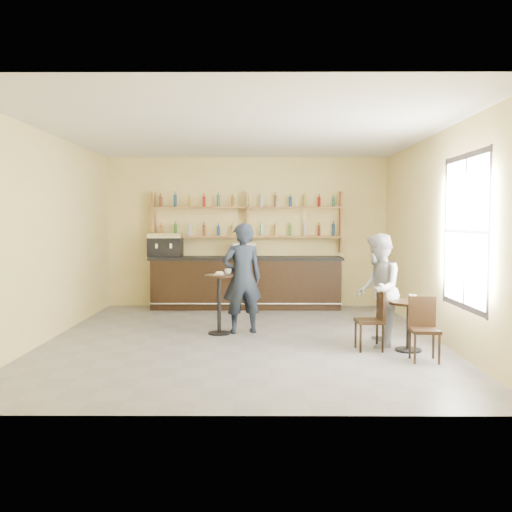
{
  "coord_description": "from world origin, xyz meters",
  "views": [
    {
      "loc": [
        0.24,
        -8.79,
        1.85
      ],
      "look_at": [
        0.2,
        0.8,
        1.25
      ],
      "focal_mm": 40.0,
      "sensor_mm": 36.0,
      "label": 1
    }
  ],
  "objects_px": {
    "pedestal_table": "(219,304)",
    "man_main": "(242,278)",
    "pastry_case": "(245,250)",
    "cafe_table": "(409,326)",
    "bar_counter": "(246,282)",
    "espresso_machine": "(166,245)",
    "chair_west": "(369,320)",
    "chair_south": "(425,330)",
    "patron_second": "(378,290)"
  },
  "relations": [
    {
      "from": "cafe_table",
      "to": "chair_south",
      "type": "bearing_deg",
      "value": -85.24
    },
    {
      "from": "pastry_case",
      "to": "pedestal_table",
      "type": "relative_size",
      "value": 0.5
    },
    {
      "from": "chair_south",
      "to": "patron_second",
      "type": "height_order",
      "value": "patron_second"
    },
    {
      "from": "pastry_case",
      "to": "cafe_table",
      "type": "xyz_separation_m",
      "value": [
        2.42,
        -3.95,
        -0.88
      ]
    },
    {
      "from": "pedestal_table",
      "to": "cafe_table",
      "type": "bearing_deg",
      "value": -23.34
    },
    {
      "from": "bar_counter",
      "to": "pedestal_table",
      "type": "bearing_deg",
      "value": -97.81
    },
    {
      "from": "pastry_case",
      "to": "chair_south",
      "type": "xyz_separation_m",
      "value": [
        2.47,
        -4.55,
        -0.81
      ]
    },
    {
      "from": "bar_counter",
      "to": "espresso_machine",
      "type": "height_order",
      "value": "espresso_machine"
    },
    {
      "from": "chair_west",
      "to": "chair_south",
      "type": "distance_m",
      "value": 0.88
    },
    {
      "from": "chair_west",
      "to": "patron_second",
      "type": "distance_m",
      "value": 0.52
    },
    {
      "from": "espresso_machine",
      "to": "pastry_case",
      "type": "height_order",
      "value": "espresso_machine"
    },
    {
      "from": "pastry_case",
      "to": "bar_counter",
      "type": "bearing_deg",
      "value": 2.68
    },
    {
      "from": "cafe_table",
      "to": "chair_south",
      "type": "height_order",
      "value": "chair_south"
    },
    {
      "from": "pastry_case",
      "to": "cafe_table",
      "type": "relative_size",
      "value": 0.69
    },
    {
      "from": "espresso_machine",
      "to": "pastry_case",
      "type": "xyz_separation_m",
      "value": [
        1.66,
        0.0,
        -0.1
      ]
    },
    {
      "from": "man_main",
      "to": "chair_west",
      "type": "xyz_separation_m",
      "value": [
        1.84,
        -1.25,
        -0.48
      ]
    },
    {
      "from": "espresso_machine",
      "to": "patron_second",
      "type": "relative_size",
      "value": 0.42
    },
    {
      "from": "man_main",
      "to": "patron_second",
      "type": "height_order",
      "value": "man_main"
    },
    {
      "from": "pedestal_table",
      "to": "bar_counter",
      "type": "bearing_deg",
      "value": 82.19
    },
    {
      "from": "pedestal_table",
      "to": "man_main",
      "type": "height_order",
      "value": "man_main"
    },
    {
      "from": "man_main",
      "to": "pastry_case",
      "type": "bearing_deg",
      "value": -104.47
    },
    {
      "from": "pedestal_table",
      "to": "espresso_machine",
      "type": "bearing_deg",
      "value": 115.52
    },
    {
      "from": "cafe_table",
      "to": "patron_second",
      "type": "relative_size",
      "value": 0.43
    },
    {
      "from": "chair_west",
      "to": "cafe_table",
      "type": "bearing_deg",
      "value": 81.69
    },
    {
      "from": "pastry_case",
      "to": "patron_second",
      "type": "xyz_separation_m",
      "value": [
        2.05,
        -3.62,
        -0.4
      ]
    },
    {
      "from": "espresso_machine",
      "to": "chair_south",
      "type": "height_order",
      "value": "espresso_machine"
    },
    {
      "from": "pastry_case",
      "to": "man_main",
      "type": "xyz_separation_m",
      "value": [
        0.03,
        -2.65,
        -0.33
      ]
    },
    {
      "from": "bar_counter",
      "to": "chair_west",
      "type": "xyz_separation_m",
      "value": [
        1.84,
        -3.9,
        -0.12
      ]
    },
    {
      "from": "bar_counter",
      "to": "pedestal_table",
      "type": "relative_size",
      "value": 4.14
    },
    {
      "from": "pastry_case",
      "to": "chair_west",
      "type": "xyz_separation_m",
      "value": [
        1.87,
        -3.9,
        -0.81
      ]
    },
    {
      "from": "pedestal_table",
      "to": "chair_west",
      "type": "distance_m",
      "value": 2.5
    },
    {
      "from": "espresso_machine",
      "to": "pastry_case",
      "type": "distance_m",
      "value": 1.67
    },
    {
      "from": "bar_counter",
      "to": "espresso_machine",
      "type": "bearing_deg",
      "value": 180.0
    },
    {
      "from": "man_main",
      "to": "bar_counter",
      "type": "bearing_deg",
      "value": -105.11
    },
    {
      "from": "patron_second",
      "to": "chair_south",
      "type": "bearing_deg",
      "value": 35.59
    },
    {
      "from": "chair_west",
      "to": "pastry_case",
      "type": "bearing_deg",
      "value": -157.48
    },
    {
      "from": "bar_counter",
      "to": "espresso_machine",
      "type": "distance_m",
      "value": 1.87
    },
    {
      "from": "man_main",
      "to": "chair_south",
      "type": "xyz_separation_m",
      "value": [
        2.44,
        -1.9,
        -0.48
      ]
    },
    {
      "from": "man_main",
      "to": "chair_south",
      "type": "relative_size",
      "value": 2.15
    },
    {
      "from": "pedestal_table",
      "to": "cafe_table",
      "type": "xyz_separation_m",
      "value": [
        2.77,
        -1.19,
        -0.13
      ]
    },
    {
      "from": "chair_south",
      "to": "patron_second",
      "type": "distance_m",
      "value": 1.1
    },
    {
      "from": "man_main",
      "to": "chair_west",
      "type": "relative_size",
      "value": 2.11
    },
    {
      "from": "espresso_machine",
      "to": "chair_south",
      "type": "bearing_deg",
      "value": -45.51
    },
    {
      "from": "pastry_case",
      "to": "patron_second",
      "type": "bearing_deg",
      "value": -57.85
    },
    {
      "from": "espresso_machine",
      "to": "man_main",
      "type": "distance_m",
      "value": 3.17
    },
    {
      "from": "espresso_machine",
      "to": "cafe_table",
      "type": "distance_m",
      "value": 5.76
    },
    {
      "from": "espresso_machine",
      "to": "cafe_table",
      "type": "height_order",
      "value": "espresso_machine"
    },
    {
      "from": "pastry_case",
      "to": "pedestal_table",
      "type": "bearing_deg",
      "value": -94.52
    },
    {
      "from": "bar_counter",
      "to": "chair_west",
      "type": "relative_size",
      "value": 4.7
    },
    {
      "from": "bar_counter",
      "to": "espresso_machine",
      "type": "relative_size",
      "value": 5.8
    }
  ]
}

